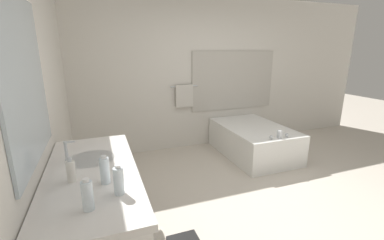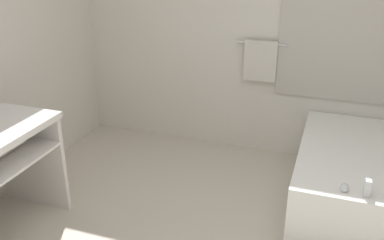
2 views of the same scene
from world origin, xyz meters
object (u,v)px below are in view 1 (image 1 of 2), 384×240
Objects in this scene: water_bottle_1 at (105,170)px; water_bottle_2 at (88,195)px; water_bottle_3 at (119,181)px; soap_dispenser at (71,171)px; bathtub at (253,139)px.

water_bottle_1 is 1.04× the size of water_bottle_2.
water_bottle_2 is 0.98× the size of water_bottle_3.
water_bottle_1 is 1.13× the size of soap_dispenser.
soap_dispenser is (-0.22, 0.11, -0.02)m from water_bottle_1.
water_bottle_2 is 0.21m from water_bottle_3.
water_bottle_1 reaches higher than water_bottle_3.
bathtub is 7.55× the size of water_bottle_3.
water_bottle_2 is at bearing -140.12° from bathtub.
water_bottle_1 is 0.19m from water_bottle_3.
soap_dispenser is (-0.30, 0.29, -0.01)m from water_bottle_3.
water_bottle_2 reaches higher than bathtub.
water_bottle_3 reaches higher than bathtub.
water_bottle_1 reaches higher than soap_dispenser.
soap_dispenser reaches higher than bathtub.
water_bottle_1 reaches higher than bathtub.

